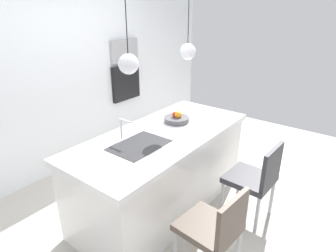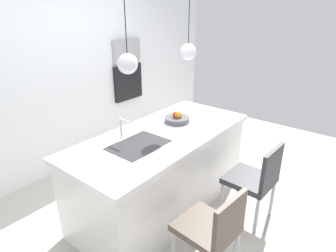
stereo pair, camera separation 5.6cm
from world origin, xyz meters
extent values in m
plane|color=#BCB7AD|center=(0.00, 0.00, 0.00)|extent=(6.60, 6.60, 0.00)
cube|color=white|center=(0.00, 1.65, 1.30)|extent=(6.00, 0.10, 2.60)
cube|color=white|center=(0.00, 0.00, 0.42)|extent=(2.08, 0.88, 0.84)
cube|color=white|center=(0.00, 0.00, 0.87)|extent=(2.14, 0.94, 0.06)
cube|color=#2D2D30|center=(-0.35, 0.00, 0.90)|extent=(0.56, 0.40, 0.02)
cylinder|color=silver|center=(-0.35, 0.24, 1.01)|extent=(0.02, 0.02, 0.22)
cylinder|color=silver|center=(-0.35, 0.16, 1.11)|extent=(0.02, 0.16, 0.02)
cylinder|color=#4C4C51|center=(0.36, 0.07, 0.93)|extent=(0.29, 0.29, 0.06)
sphere|color=red|center=(0.35, 0.09, 0.99)|extent=(0.07, 0.07, 0.07)
sphere|color=#B22D1E|center=(0.35, 0.06, 0.99)|extent=(0.07, 0.07, 0.07)
sphere|color=orange|center=(0.36, 0.05, 1.00)|extent=(0.09, 0.09, 0.09)
cube|color=#9E9EA3|center=(1.04, 1.58, 1.51)|extent=(0.54, 0.08, 0.34)
cube|color=black|center=(1.04, 1.58, 1.01)|extent=(0.56, 0.08, 0.56)
cube|color=brown|center=(-0.45, -0.84, 0.43)|extent=(0.47, 0.50, 0.06)
cube|color=brown|center=(-0.46, -1.05, 0.64)|extent=(0.41, 0.07, 0.36)
cylinder|color=#B2B2B7|center=(-0.24, -0.65, 0.20)|extent=(0.04, 0.04, 0.40)
cylinder|color=#B2B2B7|center=(-0.61, -0.62, 0.20)|extent=(0.04, 0.04, 0.40)
cylinder|color=#B2B2B7|center=(-0.28, -1.06, 0.20)|extent=(0.04, 0.04, 0.40)
cube|color=#333338|center=(0.41, -0.84, 0.46)|extent=(0.46, 0.48, 0.06)
cube|color=#333338|center=(0.41, -1.05, 0.69)|extent=(0.43, 0.06, 0.39)
cylinder|color=#B2B2B7|center=(0.62, -0.65, 0.22)|extent=(0.04, 0.04, 0.43)
cylinder|color=#B2B2B7|center=(0.23, -0.63, 0.22)|extent=(0.04, 0.04, 0.43)
cylinder|color=#B2B2B7|center=(0.60, -1.05, 0.22)|extent=(0.04, 0.04, 0.43)
cylinder|color=#B2B2B7|center=(0.21, -1.03, 0.22)|extent=(0.04, 0.04, 0.43)
sphere|color=silver|center=(-0.44, 0.00, 1.69)|extent=(0.17, 0.17, 0.17)
cylinder|color=black|center=(-0.44, 0.00, 2.08)|extent=(0.01, 0.01, 0.60)
sphere|color=silver|center=(0.44, 0.00, 1.69)|extent=(0.17, 0.17, 0.17)
cylinder|color=black|center=(0.44, 0.00, 2.08)|extent=(0.01, 0.01, 0.60)
camera|label=1|loc=(-2.16, -1.73, 2.14)|focal=30.83mm
camera|label=2|loc=(-2.12, -1.77, 2.14)|focal=30.83mm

